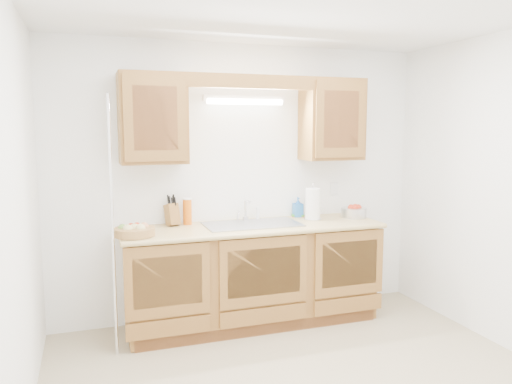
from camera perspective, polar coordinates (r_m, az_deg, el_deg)
name	(u,v)px	position (r m, az deg, el deg)	size (l,w,h in m)	color
room	(311,205)	(3.25, 6.26, -1.54)	(3.52, 3.50, 2.50)	tan
base_cabinets	(252,275)	(4.52, -0.40, -9.49)	(2.20, 0.60, 0.86)	olive
countertop	(253,227)	(4.40, -0.35, -4.05)	(2.30, 0.63, 0.04)	tan
upper_cabinet_left	(153,119)	(4.28, -11.74, 8.21)	(0.55, 0.33, 0.75)	olive
upper_cabinet_right	(332,120)	(4.77, 8.65, 8.17)	(0.55, 0.33, 0.75)	olive
valance	(253,81)	(4.33, -0.38, 12.52)	(2.20, 0.05, 0.12)	olive
fluorescent_fixture	(245,100)	(4.54, -1.30, 10.47)	(0.76, 0.08, 0.08)	white
sink	(252,233)	(4.43, -0.43, -4.66)	(0.84, 0.46, 0.36)	#9E9EA3
wire_shelf_pole	(113,228)	(3.92, -16.08, -3.97)	(0.03, 0.03, 2.00)	silver
outlet_plate	(334,189)	(5.00, 8.90, 0.38)	(0.08, 0.01, 0.12)	white
fruit_basket	(134,231)	(4.06, -13.74, -4.30)	(0.40, 0.40, 0.10)	#AC7A45
knife_block	(172,214)	(4.43, -9.57, -2.49)	(0.14, 0.18, 0.28)	olive
orange_canister	(187,211)	(4.44, -7.85, -2.19)	(0.09, 0.09, 0.24)	#DA5F0C
soap_bottle	(298,207)	(4.80, 4.81, -1.71)	(0.09, 0.09, 0.19)	blue
sponge	(298,216)	(4.82, 4.80, -2.72)	(0.13, 0.10, 0.02)	#CC333F
paper_towel	(313,204)	(4.66, 6.52, -1.40)	(0.17, 0.17, 0.35)	silver
apple_bowl	(354,212)	(4.85, 11.12, -2.22)	(0.32, 0.32, 0.13)	silver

